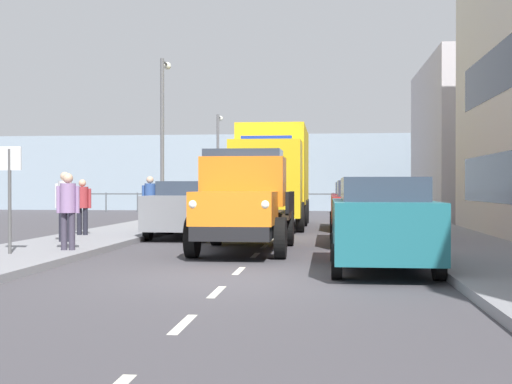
{
  "coord_description": "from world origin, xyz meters",
  "views": [
    {
      "loc": [
        -1.61,
        11.2,
        1.55
      ],
      "look_at": [
        0.68,
        -10.44,
        1.39
      ],
      "focal_mm": 47.06,
      "sensor_mm": 36.0,
      "label": 1
    }
  ],
  "objects_px": {
    "truck_vintage_orange": "(244,203)",
    "pedestrian_in_dark_coat": "(150,199)",
    "pedestrian_couple_b": "(65,200)",
    "lamp_post_far": "(218,152)",
    "lorry_cargo_yellow": "(273,173)",
    "lamp_post_promenade": "(163,125)",
    "street_sign": "(10,181)",
    "car_teal_kerbside_near": "(381,222)",
    "car_red_kerbside_1": "(364,211)",
    "pedestrian_couple_a": "(82,202)",
    "car_grey_oppositeside_0": "(189,208)",
    "pedestrian_near_railing": "(68,205)",
    "car_maroon_kerbside_2": "(354,205)"
  },
  "relations": [
    {
      "from": "pedestrian_near_railing",
      "to": "pedestrian_couple_a",
      "type": "height_order",
      "value": "pedestrian_near_railing"
    },
    {
      "from": "pedestrian_couple_b",
      "to": "lamp_post_far",
      "type": "height_order",
      "value": "lamp_post_far"
    },
    {
      "from": "pedestrian_in_dark_coat",
      "to": "truck_vintage_orange",
      "type": "bearing_deg",
      "value": 124.98
    },
    {
      "from": "car_red_kerbside_1",
      "to": "lamp_post_promenade",
      "type": "xyz_separation_m",
      "value": [
        7.72,
        -8.58,
        3.22
      ]
    },
    {
      "from": "car_red_kerbside_1",
      "to": "pedestrian_couple_a",
      "type": "xyz_separation_m",
      "value": [
        8.1,
        -0.41,
        0.2
      ]
    },
    {
      "from": "pedestrian_couple_a",
      "to": "lamp_post_far",
      "type": "bearing_deg",
      "value": -91.93
    },
    {
      "from": "car_maroon_kerbside_2",
      "to": "pedestrian_couple_b",
      "type": "bearing_deg",
      "value": 46.89
    },
    {
      "from": "pedestrian_couple_b",
      "to": "pedestrian_couple_a",
      "type": "distance_m",
      "value": 2.39
    },
    {
      "from": "lamp_post_promenade",
      "to": "street_sign",
      "type": "relative_size",
      "value": 2.97
    },
    {
      "from": "lamp_post_far",
      "to": "truck_vintage_orange",
      "type": "bearing_deg",
      "value": 100.67
    },
    {
      "from": "car_red_kerbside_1",
      "to": "pedestrian_in_dark_coat",
      "type": "xyz_separation_m",
      "value": [
        6.64,
        -2.47,
        0.28
      ]
    },
    {
      "from": "pedestrian_couple_a",
      "to": "street_sign",
      "type": "xyz_separation_m",
      "value": [
        -0.48,
        5.47,
        0.58
      ]
    },
    {
      "from": "car_teal_kerbside_near",
      "to": "pedestrian_couple_a",
      "type": "height_order",
      "value": "pedestrian_couple_a"
    },
    {
      "from": "street_sign",
      "to": "lamp_post_far",
      "type": "bearing_deg",
      "value": -90.46
    },
    {
      "from": "pedestrian_near_railing",
      "to": "lamp_post_promenade",
      "type": "distance_m",
      "value": 13.1
    },
    {
      "from": "truck_vintage_orange",
      "to": "pedestrian_near_railing",
      "type": "distance_m",
      "value": 4.0
    },
    {
      "from": "car_maroon_kerbside_2",
      "to": "street_sign",
      "type": "bearing_deg",
      "value": 56.05
    },
    {
      "from": "pedestrian_near_railing",
      "to": "pedestrian_couple_b",
      "type": "bearing_deg",
      "value": -66.49
    },
    {
      "from": "car_teal_kerbside_near",
      "to": "pedestrian_couple_a",
      "type": "bearing_deg",
      "value": -37.75
    },
    {
      "from": "pedestrian_couple_a",
      "to": "pedestrian_near_railing",
      "type": "bearing_deg",
      "value": 106.84
    },
    {
      "from": "car_grey_oppositeside_0",
      "to": "lamp_post_far",
      "type": "xyz_separation_m",
      "value": [
        2.17,
        -19.02,
        2.7
      ]
    },
    {
      "from": "car_grey_oppositeside_0",
      "to": "pedestrian_couple_a",
      "type": "bearing_deg",
      "value": 26.28
    },
    {
      "from": "truck_vintage_orange",
      "to": "lorry_cargo_yellow",
      "type": "height_order",
      "value": "lorry_cargo_yellow"
    },
    {
      "from": "lamp_post_far",
      "to": "pedestrian_near_railing",
      "type": "bearing_deg",
      "value": 91.58
    },
    {
      "from": "truck_vintage_orange",
      "to": "pedestrian_in_dark_coat",
      "type": "relative_size",
      "value": 3.24
    },
    {
      "from": "pedestrian_couple_b",
      "to": "street_sign",
      "type": "height_order",
      "value": "street_sign"
    },
    {
      "from": "truck_vintage_orange",
      "to": "car_red_kerbside_1",
      "type": "height_order",
      "value": "truck_vintage_orange"
    },
    {
      "from": "car_grey_oppositeside_0",
      "to": "pedestrian_couple_a",
      "type": "height_order",
      "value": "pedestrian_couple_a"
    },
    {
      "from": "pedestrian_couple_b",
      "to": "lamp_post_promenade",
      "type": "distance_m",
      "value": 10.92
    },
    {
      "from": "lamp_post_far",
      "to": "street_sign",
      "type": "distance_m",
      "value": 25.98
    },
    {
      "from": "street_sign",
      "to": "lorry_cargo_yellow",
      "type": "bearing_deg",
      "value": -110.36
    },
    {
      "from": "lorry_cargo_yellow",
      "to": "lamp_post_promenade",
      "type": "bearing_deg",
      "value": -16.24
    },
    {
      "from": "car_red_kerbside_1",
      "to": "pedestrian_near_railing",
      "type": "relative_size",
      "value": 2.5
    },
    {
      "from": "truck_vintage_orange",
      "to": "pedestrian_in_dark_coat",
      "type": "xyz_separation_m",
      "value": [
        3.67,
        -5.25,
        -0.0
      ]
    },
    {
      "from": "truck_vintage_orange",
      "to": "lamp_post_far",
      "type": "distance_m",
      "value": 24.15
    },
    {
      "from": "car_red_kerbside_1",
      "to": "car_grey_oppositeside_0",
      "type": "relative_size",
      "value": 0.95
    },
    {
      "from": "lorry_cargo_yellow",
      "to": "car_red_kerbside_1",
      "type": "distance_m",
      "value": 7.93
    },
    {
      "from": "car_grey_oppositeside_0",
      "to": "pedestrian_couple_b",
      "type": "distance_m",
      "value": 4.5
    },
    {
      "from": "car_red_kerbside_1",
      "to": "lorry_cargo_yellow",
      "type": "bearing_deg",
      "value": -67.04
    },
    {
      "from": "lorry_cargo_yellow",
      "to": "lamp_post_promenade",
      "type": "xyz_separation_m",
      "value": [
        4.66,
        -1.36,
        2.04
      ]
    },
    {
      "from": "pedestrian_in_dark_coat",
      "to": "street_sign",
      "type": "xyz_separation_m",
      "value": [
        0.98,
        7.54,
        0.51
      ]
    },
    {
      "from": "lamp_post_far",
      "to": "pedestrian_in_dark_coat",
      "type": "bearing_deg",
      "value": 92.41
    },
    {
      "from": "car_red_kerbside_1",
      "to": "street_sign",
      "type": "bearing_deg",
      "value": 33.61
    },
    {
      "from": "car_grey_oppositeside_0",
      "to": "pedestrian_couple_b",
      "type": "xyz_separation_m",
      "value": [
        2.44,
        3.76,
        0.31
      ]
    },
    {
      "from": "car_maroon_kerbside_2",
      "to": "pedestrian_couple_a",
      "type": "height_order",
      "value": "pedestrian_couple_a"
    },
    {
      "from": "pedestrian_couple_a",
      "to": "lamp_post_promenade",
      "type": "height_order",
      "value": "lamp_post_promenade"
    },
    {
      "from": "street_sign",
      "to": "lamp_post_promenade",
      "type": "bearing_deg",
      "value": -89.59
    },
    {
      "from": "car_teal_kerbside_near",
      "to": "lorry_cargo_yellow",
      "type": "bearing_deg",
      "value": -76.84
    },
    {
      "from": "car_maroon_kerbside_2",
      "to": "pedestrian_near_railing",
      "type": "xyz_separation_m",
      "value": [
        6.72,
        10.4,
        0.26
      ]
    },
    {
      "from": "car_teal_kerbside_near",
      "to": "lamp_post_promenade",
      "type": "xyz_separation_m",
      "value": [
        7.72,
        -14.44,
        3.22
      ]
    }
  ]
}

